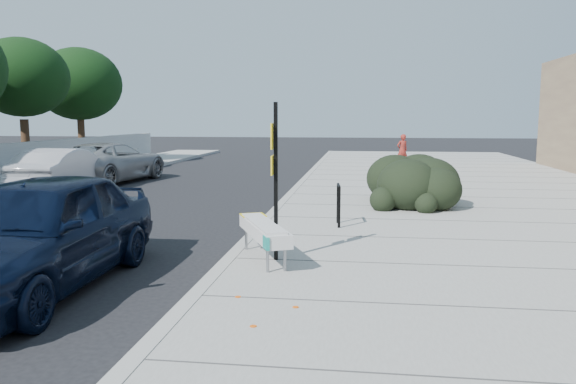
# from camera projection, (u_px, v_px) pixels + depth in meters

# --- Properties ---
(ground) EXTENTS (120.00, 120.00, 0.00)m
(ground) POSITION_uv_depth(u_px,v_px,m) (229.00, 267.00, 9.44)
(ground) COLOR black
(ground) RESTS_ON ground
(sidewalk_near) EXTENTS (11.20, 50.00, 0.15)m
(sidewalk_near) POSITION_uv_depth(u_px,v_px,m) (503.00, 218.00, 13.61)
(sidewalk_near) COLOR gray
(sidewalk_near) RESTS_ON ground
(curb_near) EXTENTS (0.22, 50.00, 0.17)m
(curb_near) POSITION_uv_depth(u_px,v_px,m) (275.00, 212.00, 14.34)
(curb_near) COLOR #9E9E99
(curb_near) RESTS_ON ground
(tree_far_e) EXTENTS (4.00, 4.00, 5.90)m
(tree_far_e) POSITION_uv_depth(u_px,v_px,m) (22.00, 78.00, 24.26)
(tree_far_e) COLOR #332114
(tree_far_e) RESTS_ON ground
(tree_far_f) EXTENTS (4.40, 4.40, 6.07)m
(tree_far_f) POSITION_uv_depth(u_px,v_px,m) (79.00, 84.00, 29.18)
(tree_far_f) COLOR #332114
(tree_far_f) RESTS_ON ground
(bench) EXTENTS (1.20, 2.06, 0.62)m
(bench) POSITION_uv_depth(u_px,v_px,m) (264.00, 230.00, 9.26)
(bench) COLOR gray
(bench) RESTS_ON sidewalk_near
(bike_rack) EXTENTS (0.11, 0.62, 0.90)m
(bike_rack) POSITION_uv_depth(u_px,v_px,m) (339.00, 201.00, 12.19)
(bike_rack) COLOR black
(bike_rack) RESTS_ON sidewalk_near
(sign_post) EXTENTS (0.09, 0.30, 2.59)m
(sign_post) POSITION_uv_depth(u_px,v_px,m) (275.00, 172.00, 9.12)
(sign_post) COLOR black
(sign_post) RESTS_ON sidewalk_near
(hedge) EXTENTS (3.26, 4.25, 1.43)m
(hedge) POSITION_uv_depth(u_px,v_px,m) (412.00, 176.00, 15.62)
(hedge) COLOR black
(hedge) RESTS_ON sidewalk_near
(sedan_navy) EXTENTS (2.09, 5.03, 1.70)m
(sedan_navy) POSITION_uv_depth(u_px,v_px,m) (36.00, 232.00, 8.13)
(sedan_navy) COLOR black
(sedan_navy) RESTS_ON ground
(wagon_silver) EXTENTS (1.65, 4.57, 1.50)m
(wagon_silver) POSITION_uv_depth(u_px,v_px,m) (65.00, 171.00, 18.41)
(wagon_silver) COLOR #B1B1B6
(wagon_silver) RESTS_ON ground
(suv_silver) EXTENTS (3.19, 5.79, 1.54)m
(suv_silver) POSITION_uv_depth(u_px,v_px,m) (109.00, 162.00, 21.64)
(suv_silver) COLOR gray
(suv_silver) RESTS_ON ground
(pedestrian) EXTENTS (0.66, 0.58, 1.53)m
(pedestrian) POSITION_uv_depth(u_px,v_px,m) (402.00, 150.00, 26.86)
(pedestrian) COLOR maroon
(pedestrian) RESTS_ON sidewalk_near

